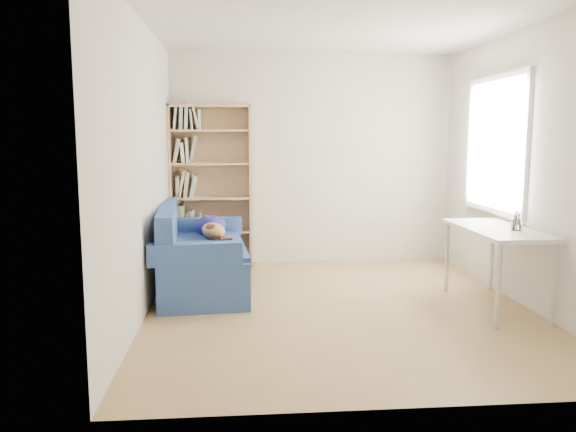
% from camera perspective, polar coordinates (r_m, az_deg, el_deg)
% --- Properties ---
extents(ground, '(4.00, 4.00, 0.00)m').
position_cam_1_polar(ground, '(5.33, 5.15, -9.20)').
color(ground, '#997745').
rests_on(ground, ground).
extents(room_shell, '(3.54, 4.04, 2.62)m').
position_cam_1_polar(room_shell, '(5.15, 6.41, 8.63)').
color(room_shell, silver).
rests_on(room_shell, ground).
extents(sofa, '(0.99, 1.84, 0.88)m').
position_cam_1_polar(sofa, '(5.95, -9.08, -4.16)').
color(sofa, navy).
rests_on(sofa, ground).
extents(bookshelf, '(0.98, 0.31, 1.96)m').
position_cam_1_polar(bookshelf, '(6.89, -7.79, 2.30)').
color(bookshelf, tan).
rests_on(bookshelf, ground).
extents(desk, '(0.58, 1.26, 0.75)m').
position_cam_1_polar(desk, '(5.50, 20.42, -1.86)').
color(desk, white).
rests_on(desk, ground).
extents(pen_cup, '(0.09, 0.09, 0.17)m').
position_cam_1_polar(pen_cup, '(5.42, 22.21, -0.65)').
color(pen_cup, white).
rests_on(pen_cup, desk).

